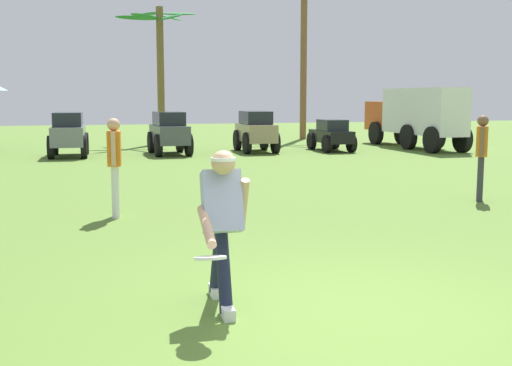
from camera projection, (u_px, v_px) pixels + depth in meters
ground_plane at (354, 316)px, 5.56m from camera, size 80.00×80.00×0.00m
frisbee_thrower at (222, 221)px, 5.64m from camera, size 0.48×1.08×1.43m
frisbee_in_flight at (210, 258)px, 5.06m from camera, size 0.27×0.27×0.07m
teammate_near_sideline at (482, 150)px, 11.58m from camera, size 0.36×0.45×1.56m
teammate_midfield at (114, 158)px, 9.99m from camera, size 0.23×0.50×1.56m
parked_car_slot_a at (69, 133)px, 20.35m from camera, size 1.24×2.38×1.40m
parked_car_slot_b at (169, 132)px, 21.13m from camera, size 1.26×2.39×1.40m
parked_car_slot_c at (256, 130)px, 22.11m from camera, size 1.21×2.37×1.40m
parked_car_slot_d at (331, 135)px, 22.52m from camera, size 1.08×2.20×1.10m
box_truck at (415, 115)px, 23.74m from camera, size 1.46×5.92×2.20m
palm_tree_left_of_centre at (160, 58)px, 25.73m from camera, size 3.25×3.30×5.45m
palm_tree_right_of_centre at (304, 42)px, 28.30m from camera, size 3.31×3.24×6.99m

